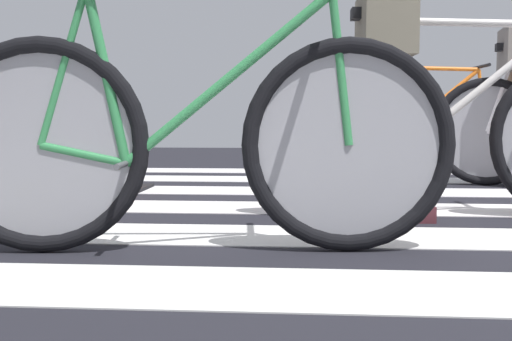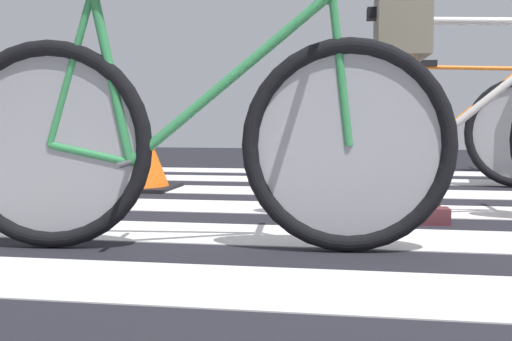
{
  "view_description": "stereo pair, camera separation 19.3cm",
  "coord_description": "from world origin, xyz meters",
  "px_view_note": "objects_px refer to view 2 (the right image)",
  "views": [
    {
      "loc": [
        -0.59,
        -2.73,
        0.47
      ],
      "look_at": [
        -0.76,
        -0.59,
        0.29
      ],
      "focal_mm": 45.59,
      "sensor_mm": 36.0,
      "label": 1
    },
    {
      "loc": [
        -0.39,
        -2.73,
        0.47
      ],
      "look_at": [
        -0.76,
        -0.59,
        0.29
      ],
      "focal_mm": 45.59,
      "sensor_mm": 36.0,
      "label": 2
    }
  ],
  "objects_px": {
    "bicycle_2_of_4": "(473,133)",
    "cyclist_2_of_4": "(402,74)",
    "bicycle_1_of_4": "(196,137)",
    "traffic_cone": "(139,150)",
    "bicycle_4_of_4": "(463,126)"
  },
  "relations": [
    {
      "from": "bicycle_2_of_4",
      "to": "bicycle_1_of_4",
      "type": "bearing_deg",
      "value": -143.28
    },
    {
      "from": "bicycle_2_of_4",
      "to": "cyclist_2_of_4",
      "type": "relative_size",
      "value": 1.75
    },
    {
      "from": "bicycle_4_of_4",
      "to": "traffic_cone",
      "type": "bearing_deg",
      "value": -145.39
    },
    {
      "from": "cyclist_2_of_4",
      "to": "bicycle_4_of_4",
      "type": "distance_m",
      "value": 2.78
    },
    {
      "from": "bicycle_1_of_4",
      "to": "traffic_cone",
      "type": "bearing_deg",
      "value": 109.81
    },
    {
      "from": "bicycle_2_of_4",
      "to": "cyclist_2_of_4",
      "type": "xyz_separation_m",
      "value": [
        -0.31,
        -0.01,
        0.26
      ]
    },
    {
      "from": "bicycle_1_of_4",
      "to": "bicycle_4_of_4",
      "type": "distance_m",
      "value": 3.78
    },
    {
      "from": "bicycle_1_of_4",
      "to": "cyclist_2_of_4",
      "type": "height_order",
      "value": "cyclist_2_of_4"
    },
    {
      "from": "bicycle_4_of_4",
      "to": "traffic_cone",
      "type": "height_order",
      "value": "bicycle_4_of_4"
    },
    {
      "from": "bicycle_2_of_4",
      "to": "cyclist_2_of_4",
      "type": "bearing_deg",
      "value": -180.0
    },
    {
      "from": "bicycle_2_of_4",
      "to": "bicycle_4_of_4",
      "type": "bearing_deg",
      "value": 80.22
    },
    {
      "from": "bicycle_2_of_4",
      "to": "traffic_cone",
      "type": "distance_m",
      "value": 2.1
    },
    {
      "from": "bicycle_1_of_4",
      "to": "cyclist_2_of_4",
      "type": "relative_size",
      "value": 1.74
    },
    {
      "from": "cyclist_2_of_4",
      "to": "traffic_cone",
      "type": "bearing_deg",
      "value": 146.03
    },
    {
      "from": "bicycle_1_of_4",
      "to": "bicycle_2_of_4",
      "type": "xyz_separation_m",
      "value": [
        1.03,
        0.85,
        0.0
      ]
    }
  ]
}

